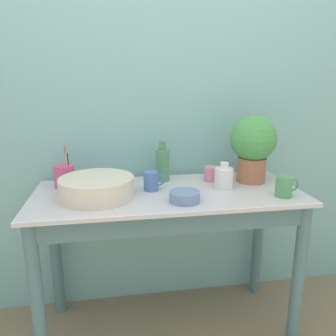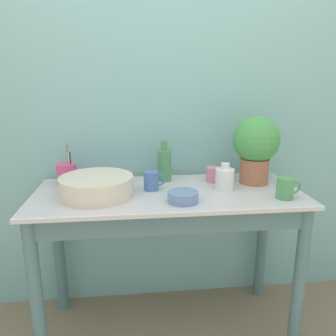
{
  "view_description": "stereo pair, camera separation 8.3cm",
  "coord_description": "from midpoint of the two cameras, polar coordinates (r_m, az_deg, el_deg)",
  "views": [
    {
      "loc": [
        -0.25,
        -1.25,
        1.33
      ],
      "look_at": [
        0.0,
        0.28,
        0.92
      ],
      "focal_mm": 35.0,
      "sensor_mm": 36.0,
      "label": 1
    },
    {
      "loc": [
        -0.17,
        -1.26,
        1.33
      ],
      "look_at": [
        0.0,
        0.28,
        0.92
      ],
      "focal_mm": 35.0,
      "sensor_mm": 36.0,
      "label": 2
    }
  ],
  "objects": [
    {
      "name": "potted_plant",
      "position": [
        1.8,
        16.34,
        3.85
      ],
      "size": [
        0.24,
        0.24,
        0.36
      ],
      "color": "#A36647",
      "rests_on": "counter_table"
    },
    {
      "name": "mug_green",
      "position": [
        1.64,
        21.18,
        -3.32
      ],
      "size": [
        0.12,
        0.08,
        0.1
      ],
      "color": "#4C935B",
      "rests_on": "counter_table"
    },
    {
      "name": "bottle_tall",
      "position": [
        1.79,
        0.56,
        0.63
      ],
      "size": [
        0.08,
        0.08,
        0.22
      ],
      "color": "#4C8C59",
      "rests_on": "counter_table"
    },
    {
      "name": "bowl_small_blue",
      "position": [
        1.5,
        4.22,
        -5.03
      ],
      "size": [
        0.14,
        0.14,
        0.05
      ],
      "color": "#6684B2",
      "rests_on": "counter_table"
    },
    {
      "name": "bottle_short",
      "position": [
        1.69,
        11.24,
        -1.82
      ],
      "size": [
        0.09,
        0.09,
        0.14
      ],
      "color": "white",
      "rests_on": "counter_table"
    },
    {
      "name": "bowl_wash_large",
      "position": [
        1.59,
        -10.86,
        -3.15
      ],
      "size": [
        0.35,
        0.35,
        0.1
      ],
      "color": "beige",
      "rests_on": "counter_table"
    },
    {
      "name": "mug_pink",
      "position": [
        1.81,
        9.24,
        -1.1
      ],
      "size": [
        0.11,
        0.08,
        0.08
      ],
      "color": "pink",
      "rests_on": "counter_table"
    },
    {
      "name": "mug_blue",
      "position": [
        1.65,
        -1.42,
        -2.24
      ],
      "size": [
        0.11,
        0.07,
        0.1
      ],
      "color": "#4C70B7",
      "rests_on": "counter_table"
    },
    {
      "name": "wall_back",
      "position": [
        1.9,
        0.14,
        10.7
      ],
      "size": [
        6.0,
        0.05,
        2.4
      ],
      "color": "#7AB2B2",
      "rests_on": "ground_plane"
    },
    {
      "name": "utensil_cup",
      "position": [
        1.79,
        -15.92,
        -1.08
      ],
      "size": [
        0.1,
        0.1,
        0.22
      ],
      "color": "#CC4C7F",
      "rests_on": "counter_table"
    },
    {
      "name": "counter_table",
      "position": [
        1.69,
        1.52,
        -9.83
      ],
      "size": [
        1.33,
        0.57,
        0.8
      ],
      "color": "slate",
      "rests_on": "ground_plane"
    }
  ]
}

